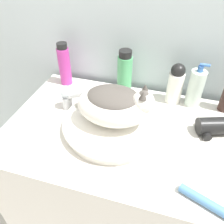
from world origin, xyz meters
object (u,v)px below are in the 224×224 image
at_px(cat, 115,104).
at_px(shampoo_bottle_tall, 64,65).
at_px(soap_pump_bottle, 195,88).
at_px(cream_tube, 208,204).
at_px(lotion_bottle_white, 176,83).
at_px(mouthwash_bottle, 125,74).
at_px(faucet, 69,96).
at_px(hair_dryer, 220,126).

xyz_separation_m(cat, shampoo_bottle_tall, (-0.33, 0.25, -0.02)).
relative_size(soap_pump_bottle, cream_tube, 1.18).
relative_size(lotion_bottle_white, mouthwash_bottle, 0.87).
distance_m(lotion_bottle_white, cream_tube, 0.52).
bearing_deg(cat, lotion_bottle_white, 49.62).
height_order(cat, faucet, cat).
bearing_deg(cat, shampoo_bottle_tall, 140.23).
xyz_separation_m(cream_tube, hair_dryer, (0.04, 0.34, 0.02)).
xyz_separation_m(soap_pump_bottle, hair_dryer, (0.11, -0.16, -0.05)).
bearing_deg(shampoo_bottle_tall, soap_pump_bottle, -0.00).
relative_size(shampoo_bottle_tall, hair_dryer, 1.04).
bearing_deg(cream_tube, soap_pump_bottle, 97.42).
xyz_separation_m(cat, soap_pump_bottle, (0.29, 0.25, -0.04)).
height_order(mouthwash_bottle, shampoo_bottle_tall, mouthwash_bottle).
bearing_deg(mouthwash_bottle, soap_pump_bottle, -0.00).
relative_size(faucet, soap_pump_bottle, 0.68).
height_order(lotion_bottle_white, soap_pump_bottle, soap_pump_bottle).
height_order(lotion_bottle_white, mouthwash_bottle, mouthwash_bottle).
bearing_deg(hair_dryer, soap_pump_bottle, 104.66).
bearing_deg(shampoo_bottle_tall, cream_tube, -36.06).
xyz_separation_m(lotion_bottle_white, cream_tube, (0.15, -0.50, -0.08)).
height_order(faucet, soap_pump_bottle, soap_pump_bottle).
height_order(soap_pump_bottle, cream_tube, soap_pump_bottle).
bearing_deg(lotion_bottle_white, cream_tube, -73.17).
bearing_deg(lotion_bottle_white, cat, -128.44).
height_order(lotion_bottle_white, cream_tube, lotion_bottle_white).
xyz_separation_m(faucet, soap_pump_bottle, (0.51, 0.19, 0.02)).
relative_size(soap_pump_bottle, shampoo_bottle_tall, 0.96).
bearing_deg(faucet, cat, 0.75).
relative_size(faucet, hair_dryer, 0.67).
height_order(lotion_bottle_white, hair_dryer, lotion_bottle_white).
relative_size(shampoo_bottle_tall, cream_tube, 1.23).
bearing_deg(lotion_bottle_white, hair_dryer, -39.78).
xyz_separation_m(cat, faucet, (-0.22, 0.07, -0.06)).
bearing_deg(cream_tube, mouthwash_bottle, 127.49).
xyz_separation_m(shampoo_bottle_tall, cream_tube, (0.68, -0.50, -0.09)).
bearing_deg(mouthwash_bottle, hair_dryer, -20.73).
xyz_separation_m(soap_pump_bottle, mouthwash_bottle, (-0.32, 0.00, 0.02)).
relative_size(cat, shampoo_bottle_tall, 1.36).
height_order(faucet, mouthwash_bottle, mouthwash_bottle).
bearing_deg(mouthwash_bottle, faucet, -135.88).
xyz_separation_m(mouthwash_bottle, cream_tube, (0.38, -0.50, -0.09)).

